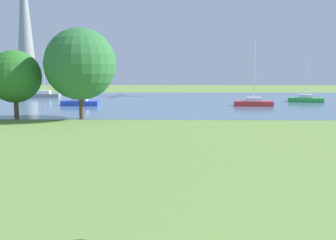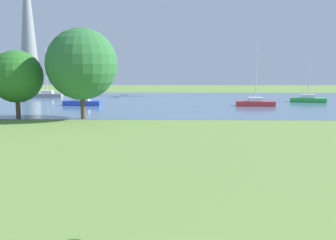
# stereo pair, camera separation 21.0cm
# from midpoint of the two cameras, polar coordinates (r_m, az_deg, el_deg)

# --- Properties ---
(ground_plane) EXTENTS (160.00, 160.00, 0.00)m
(ground_plane) POSITION_cam_midpoint_polar(r_m,az_deg,el_deg) (29.52, 4.08, -2.05)
(ground_plane) COLOR olive
(water_surface) EXTENTS (140.00, 40.00, 0.02)m
(water_surface) POSITION_cam_midpoint_polar(r_m,az_deg,el_deg) (57.30, 2.84, 2.66)
(water_surface) COLOR slate
(water_surface) RESTS_ON ground
(sailboat_gray) EXTENTS (4.86, 1.71, 7.76)m
(sailboat_gray) POSITION_cam_midpoint_polar(r_m,az_deg,el_deg) (67.78, -16.79, 3.50)
(sailboat_gray) COLOR gray
(sailboat_gray) RESTS_ON water_surface
(sailboat_red) EXTENTS (4.86, 1.70, 8.08)m
(sailboat_red) POSITION_cam_midpoint_polar(r_m,az_deg,el_deg) (51.76, 12.51, 2.48)
(sailboat_red) COLOR red
(sailboat_red) RESTS_ON water_surface
(sailboat_green) EXTENTS (5.02, 2.68, 5.88)m
(sailboat_green) POSITION_cam_midpoint_polar(r_m,az_deg,el_deg) (59.46, 19.48, 2.84)
(sailboat_green) COLOR green
(sailboat_green) RESTS_ON water_surface
(sailboat_blue) EXTENTS (4.89, 1.81, 5.51)m
(sailboat_blue) POSITION_cam_midpoint_polar(r_m,az_deg,el_deg) (52.43, -12.02, 2.52)
(sailboat_blue) COLOR blue
(sailboat_blue) RESTS_ON water_surface
(tree_mid_shore) EXTENTS (5.01, 5.01, 6.53)m
(tree_mid_shore) POSITION_cam_midpoint_polar(r_m,az_deg,el_deg) (40.90, -20.68, 5.82)
(tree_mid_shore) COLOR brown
(tree_mid_shore) RESTS_ON ground
(tree_west_far) EXTENTS (6.76, 6.76, 8.58)m
(tree_west_far) POSITION_cam_midpoint_polar(r_m,az_deg,el_deg) (38.76, -12.07, 7.82)
(tree_west_far) COLOR brown
(tree_west_far) RESTS_ON ground
(electricity_pylon) EXTENTS (6.40, 4.40, 29.05)m
(electricity_pylon) POSITION_cam_midpoint_polar(r_m,az_deg,el_deg) (89.81, -19.34, 13.32)
(electricity_pylon) COLOR gray
(electricity_pylon) RESTS_ON ground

